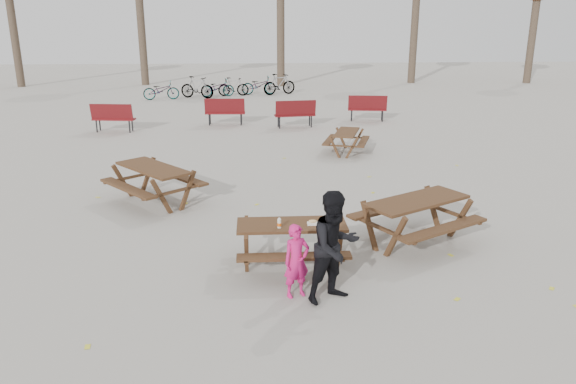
{
  "coord_description": "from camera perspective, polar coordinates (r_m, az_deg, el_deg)",
  "views": [
    {
      "loc": [
        -0.58,
        -8.61,
        4.08
      ],
      "look_at": [
        0.0,
        1.0,
        1.0
      ],
      "focal_mm": 35.0,
      "sensor_mm": 36.0,
      "label": 1
    }
  ],
  "objects": [
    {
      "name": "child",
      "position": [
        8.38,
        0.88,
        -7.03
      ],
      "size": [
        0.49,
        0.41,
        1.14
      ],
      "primitive_type": "imported",
      "rotation": [
        0.0,
        0.0,
        0.39
      ],
      "color": "#D11A6B",
      "rests_on": "ground"
    },
    {
      "name": "picnic_table_far",
      "position": [
        17.17,
        5.95,
        5.04
      ],
      "size": [
        1.64,
        1.84,
        0.66
      ],
      "primitive_type": null,
      "rotation": [
        0.0,
        0.0,
        1.27
      ],
      "color": "#392414",
      "rests_on": "ground"
    },
    {
      "name": "bread_roll",
      "position": [
        9.18,
        2.53,
        -2.98
      ],
      "size": [
        0.14,
        0.06,
        0.05
      ],
      "primitive_type": "ellipsoid",
      "color": "tan",
      "rests_on": "food_tray"
    },
    {
      "name": "bicycle_row",
      "position": [
        29.16,
        -6.31,
        10.57
      ],
      "size": [
        7.69,
        2.42,
        1.08
      ],
      "color": "black",
      "rests_on": "ground"
    },
    {
      "name": "soda_bottle",
      "position": [
        9.04,
        -0.89,
        -3.23
      ],
      "size": [
        0.07,
        0.07,
        0.17
      ],
      "color": "silver",
      "rests_on": "main_picnic_table"
    },
    {
      "name": "picnic_table_east",
      "position": [
        10.58,
        12.83,
        -2.93
      ],
      "size": [
        2.53,
        2.39,
        0.86
      ],
      "primitive_type": null,
      "rotation": [
        0.0,
        0.0,
        0.53
      ],
      "color": "#392414",
      "rests_on": "ground"
    },
    {
      "name": "food_tray",
      "position": [
        9.2,
        2.53,
        -3.23
      ],
      "size": [
        0.18,
        0.11,
        0.03
      ],
      "primitive_type": "cube",
      "color": "white",
      "rests_on": "main_picnic_table"
    },
    {
      "name": "picnic_table_north",
      "position": [
        12.85,
        -13.44,
        0.7
      ],
      "size": [
        2.47,
        2.51,
        0.84
      ],
      "primitive_type": null,
      "rotation": [
        0.0,
        0.0,
        -0.85
      ],
      "color": "#392414",
      "rests_on": "ground"
    },
    {
      "name": "main_picnic_table",
      "position": [
        9.31,
        0.37,
        -4.3
      ],
      "size": [
        1.8,
        1.45,
        0.78
      ],
      "color": "#392414",
      "rests_on": "ground"
    },
    {
      "name": "adult",
      "position": [
        8.2,
        4.8,
        -5.58
      ],
      "size": [
        1.03,
        0.96,
        1.69
      ],
      "primitive_type": "imported",
      "rotation": [
        0.0,
        0.0,
        0.5
      ],
      "color": "black",
      "rests_on": "ground"
    },
    {
      "name": "fallen_leaves",
      "position": [
        11.88,
        1.97,
        -2.33
      ],
      "size": [
        11.0,
        11.0,
        0.01
      ],
      "primitive_type": null,
      "color": "gold",
      "rests_on": "ground"
    },
    {
      "name": "park_bench_row",
      "position": [
        21.29,
        -3.57,
        8.08
      ],
      "size": [
        11.07,
        2.24,
        1.03
      ],
      "color": "maroon",
      "rests_on": "ground"
    },
    {
      "name": "ground",
      "position": [
        9.55,
        0.36,
        -7.57
      ],
      "size": [
        80.0,
        80.0,
        0.0
      ],
      "primitive_type": "plane",
      "color": "gray",
      "rests_on": "ground"
    }
  ]
}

